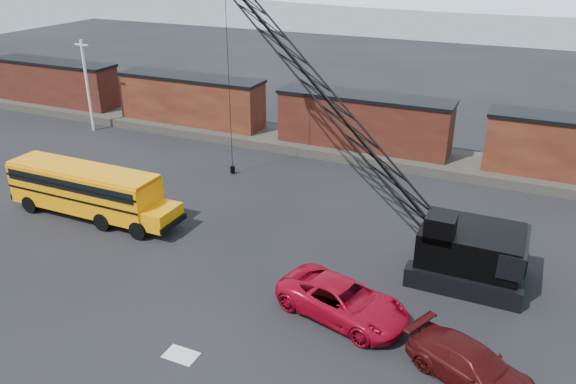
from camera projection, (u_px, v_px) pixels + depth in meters
name	position (u px, v px, depth m)	size (l,w,h in m)	color
ground	(220.00, 301.00, 26.73)	(160.00, 160.00, 0.00)	black
gravel_berm	(362.00, 150.00, 44.84)	(120.00, 5.00, 0.70)	#464039
boxcar_west_far	(56.00, 82.00, 55.98)	(13.70, 3.10, 4.17)	#502016
boxcar_west_near	(191.00, 99.00, 49.92)	(13.70, 3.10, 4.17)	#401412
boxcar_mid	(363.00, 121.00, 43.85)	(13.70, 3.10, 4.17)	#502016
utility_pole	(87.00, 85.00, 49.06)	(1.40, 0.24, 8.00)	silver
snow_patch	(181.00, 355.00, 23.22)	(1.40, 0.90, 0.02)	silver
school_bus	(89.00, 190.00, 34.18)	(11.65, 2.65, 3.19)	#FA9505
red_pickup	(343.00, 300.00, 25.30)	(2.85, 6.17, 1.72)	#A4071E
maroon_suv	(472.00, 366.00, 21.55)	(2.15, 5.30, 1.54)	#3E0B0B
crawler_crane	(319.00, 90.00, 31.99)	(20.97, 9.79, 14.14)	black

